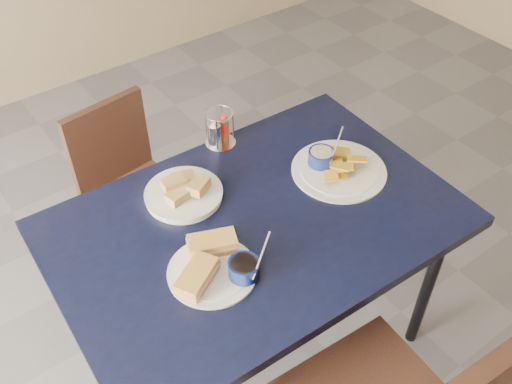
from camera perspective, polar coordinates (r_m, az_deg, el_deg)
dining_table at (r=1.82m, az=-0.02°, el=-4.15°), size 1.27×0.87×0.75m
chair_far at (r=2.45m, az=-12.76°, el=1.59°), size 0.40×0.38×0.76m
sandwich_plate at (r=1.62m, az=-4.12°, el=-7.29°), size 0.30×0.26×0.12m
plantain_plate at (r=1.95m, az=7.82°, el=2.60°), size 0.32×0.32×0.12m
bread_basket at (r=1.84m, az=-7.24°, el=-0.03°), size 0.25×0.25×0.07m
condiment_caddy at (r=2.02m, az=-3.77°, el=6.09°), size 0.11×0.11×0.14m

